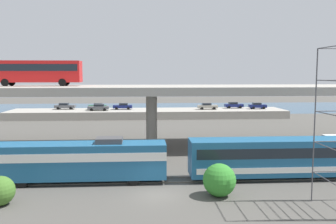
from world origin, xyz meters
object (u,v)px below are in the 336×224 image
(train_coach_lead, at_px, (301,156))
(parked_car_4, at_px, (99,107))
(parked_car_6, at_px, (123,106))
(transit_bus_on_overpass, at_px, (36,71))
(train_locomotive, at_px, (72,159))
(parked_car_3, at_px, (65,106))
(parked_car_0, at_px, (234,105))
(parked_car_2, at_px, (207,106))
(parked_car_1, at_px, (257,106))
(parked_car_5, at_px, (97,106))

(train_coach_lead, bearing_deg, parked_car_4, -63.00)
(parked_car_6, bearing_deg, transit_bus_on_overpass, 74.50)
(train_locomotive, height_order, parked_car_6, train_locomotive)
(train_coach_lead, xyz_separation_m, parked_car_3, (-33.54, 53.32, 0.36))
(parked_car_0, relative_size, parked_car_6, 0.99)
(parked_car_2, height_order, parked_car_6, same)
(train_coach_lead, bearing_deg, parked_car_3, -57.83)
(train_coach_lead, distance_m, parked_car_6, 55.75)
(train_locomotive, relative_size, parked_car_6, 3.82)
(parked_car_1, xyz_separation_m, parked_car_5, (-37.74, 0.80, 0.00))
(transit_bus_on_overpass, relative_size, parked_car_5, 2.97)
(parked_car_0, height_order, parked_car_5, same)
(train_locomotive, height_order, parked_car_4, train_locomotive)
(transit_bus_on_overpass, distance_m, parked_car_5, 35.89)
(train_coach_lead, distance_m, parked_car_0, 53.82)
(parked_car_0, relative_size, parked_car_5, 1.09)
(train_locomotive, xyz_separation_m, parked_car_3, (-11.81, 53.32, 0.34))
(parked_car_5, relative_size, parked_car_6, 0.91)
(transit_bus_on_overpass, distance_m, parked_car_2, 45.25)
(train_coach_lead, height_order, parked_car_5, train_coach_lead)
(train_coach_lead, bearing_deg, transit_bus_on_overpass, -30.33)
(parked_car_2, relative_size, parked_car_3, 0.98)
(parked_car_5, bearing_deg, parked_car_1, 178.79)
(parked_car_0, xyz_separation_m, parked_car_3, (-40.28, -0.08, 0.00))
(parked_car_3, relative_size, parked_car_4, 1.00)
(train_coach_lead, xyz_separation_m, parked_car_6, (-19.93, 52.06, 0.36))
(parked_car_0, bearing_deg, parked_car_2, -159.39)
(train_coach_lead, distance_m, parked_car_2, 50.79)
(parked_car_2, xyz_separation_m, parked_car_6, (-19.74, 1.28, -0.00))
(parked_car_4, distance_m, parked_car_6, 5.89)
(train_coach_lead, xyz_separation_m, parked_car_5, (-25.80, 52.09, 0.35))
(parked_car_1, distance_m, parked_car_2, 12.14)
(train_locomotive, xyz_separation_m, parked_car_2, (21.55, 50.79, 0.34))
(parked_car_2, distance_m, parked_car_4, 25.08)
(parked_car_2, relative_size, parked_car_4, 0.98)
(parked_car_0, xyz_separation_m, parked_car_6, (-26.67, -1.33, 0.00))
(train_coach_lead, relative_size, parked_car_6, 4.87)
(transit_bus_on_overpass, relative_size, parked_car_0, 2.73)
(transit_bus_on_overpass, bearing_deg, train_locomotive, -65.63)
(parked_car_4, xyz_separation_m, parked_car_6, (5.31, 2.55, -0.00))
(transit_bus_on_overpass, height_order, parked_car_1, transit_bus_on_overpass)
(train_locomotive, height_order, parked_car_0, train_locomotive)
(train_coach_lead, height_order, parked_car_4, train_coach_lead)
(parked_car_0, distance_m, parked_car_3, 40.28)
(train_locomotive, distance_m, transit_bus_on_overpass, 20.71)
(parked_car_2, relative_size, parked_car_5, 1.14)
(train_coach_lead, relative_size, parked_car_3, 4.59)
(parked_car_1, height_order, parked_car_5, same)
(parked_car_3, distance_m, parked_car_4, 9.13)
(parked_car_4, height_order, parked_car_6, same)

